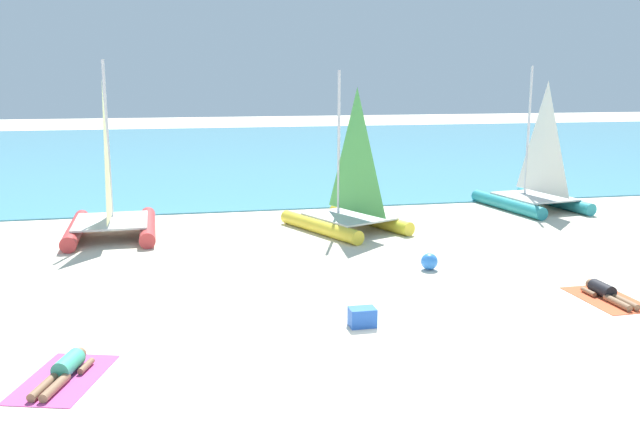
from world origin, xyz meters
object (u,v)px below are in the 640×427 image
(towel_right, at_px, (607,299))
(beach_ball, at_px, (429,262))
(cooler_box, at_px, (362,317))
(sunbather_left, at_px, (65,369))
(sailboat_teal, at_px, (534,188))
(towel_left, at_px, (63,379))
(sailboat_red, at_px, (111,211))
(sailboat_yellow, at_px, (348,207))
(sunbather_right, at_px, (606,292))

(towel_right, height_order, beach_ball, beach_ball)
(towel_right, xyz_separation_m, cooler_box, (-5.55, -0.45, 0.17))
(sunbather_left, xyz_separation_m, beach_ball, (7.86, 4.61, 0.08))
(sailboat_teal, relative_size, towel_left, 2.65)
(beach_ball, height_order, cooler_box, beach_ball)
(sailboat_red, distance_m, beach_ball, 9.59)
(sailboat_yellow, xyz_separation_m, sunbather_left, (-6.98, -9.31, -0.59))
(sailboat_yellow, relative_size, sailboat_teal, 0.96)
(sunbather_right, xyz_separation_m, cooler_box, (-5.55, -0.52, 0.05))
(sailboat_red, height_order, towel_right, sailboat_red)
(sailboat_yellow, relative_size, towel_right, 2.56)
(sailboat_teal, relative_size, sunbather_right, 3.23)
(towel_right, height_order, cooler_box, cooler_box)
(sailboat_red, relative_size, sunbather_right, 3.30)
(cooler_box, bearing_deg, sunbather_right, 5.33)
(sailboat_yellow, relative_size, sunbather_left, 3.15)
(towel_right, bearing_deg, sunbather_left, -171.24)
(sunbather_right, bearing_deg, beach_ball, 134.12)
(sailboat_yellow, bearing_deg, sunbather_right, -87.27)
(sailboat_red, relative_size, towel_left, 2.72)
(sailboat_red, height_order, towel_left, sailboat_red)
(sailboat_red, xyz_separation_m, sunbather_left, (0.08, -9.96, -0.64))
(towel_left, relative_size, beach_ball, 4.58)
(sunbather_left, relative_size, sunbather_right, 0.99)
(towel_left, height_order, sunbather_right, sunbather_right)
(towel_left, height_order, cooler_box, cooler_box)
(sailboat_yellow, xyz_separation_m, towel_left, (-7.00, -9.37, -0.72))
(sailboat_red, xyz_separation_m, sunbather_right, (10.84, -8.23, -0.64))
(towel_left, bearing_deg, sunbather_right, 9.42)
(sunbather_right, relative_size, beach_ball, 3.76)
(sunbather_left, bearing_deg, sunbather_right, 26.29)
(sailboat_red, bearing_deg, cooler_box, -60.40)
(towel_right, bearing_deg, sailboat_teal, 69.62)
(sunbather_right, bearing_deg, cooler_box, -175.71)
(sailboat_teal, distance_m, towel_left, 18.30)
(towel_right, relative_size, sunbather_right, 1.22)
(sailboat_red, xyz_separation_m, cooler_box, (5.29, -8.75, -0.59))
(sunbather_right, distance_m, cooler_box, 5.58)
(towel_left, distance_m, beach_ball, 9.16)
(sunbather_left, height_order, cooler_box, cooler_box)
(cooler_box, bearing_deg, towel_right, 4.65)
(sailboat_yellow, relative_size, cooler_box, 9.73)
(sailboat_red, height_order, cooler_box, sailboat_red)
(sailboat_red, distance_m, sunbather_right, 13.63)
(sunbather_right, height_order, cooler_box, cooler_box)
(sailboat_yellow, xyz_separation_m, sunbather_right, (3.78, -7.59, -0.59))
(towel_left, bearing_deg, sailboat_red, 90.37)
(sailboat_yellow, relative_size, towel_left, 2.56)
(sailboat_red, bearing_deg, towel_left, -91.17)
(towel_left, relative_size, cooler_box, 3.80)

